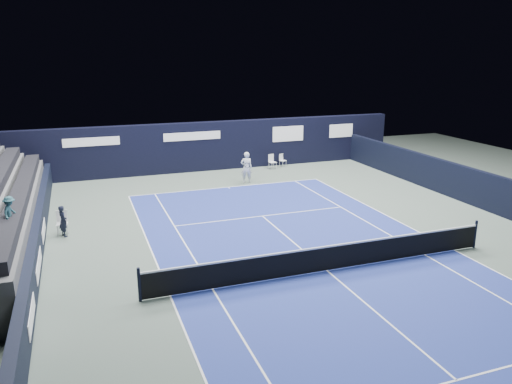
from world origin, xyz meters
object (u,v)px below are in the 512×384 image
Objects in this scene: tennis_net at (328,257)px; tennis_player at (246,167)px; folding_chair_back_a at (271,159)px; folding_chair_back_b at (282,159)px; line_judge_chair at (62,221)px.

tennis_player is (1.30, 12.51, 0.40)m from tennis_net.
folding_chair_back_a reaches higher than folding_chair_back_b.
tennis_net is 12.59m from tennis_player.
tennis_player is at bearing 31.26° from line_judge_chair.
folding_chair_back_b is 0.46× the size of tennis_player.
line_judge_chair is at bearing 140.79° from tennis_net.
folding_chair_back_a is 15.96m from tennis_net.
line_judge_chair is 0.08× the size of tennis_net.
tennis_net is at bearing -95.95° from tennis_player.
folding_chair_back_a is at bearing 179.52° from folding_chair_back_b.
folding_chair_back_b is 4.97m from tennis_player.
folding_chair_back_a is 4.02m from tennis_player.
tennis_net is (8.67, -7.08, -0.06)m from line_judge_chair.
line_judge_chair is at bearing -160.44° from folding_chair_back_a.
line_judge_chair is at bearing -171.52° from folding_chair_back_b.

